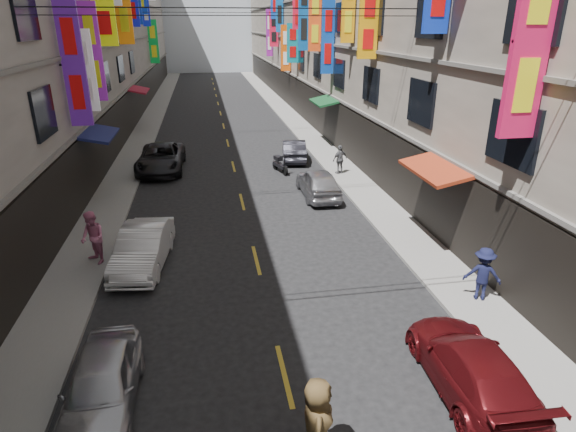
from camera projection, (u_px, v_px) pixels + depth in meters
name	position (u px, v px, depth m)	size (l,w,h in m)	color
sidewalk_left	(147.00, 128.00, 37.76)	(2.00, 90.00, 0.12)	slate
sidewalk_right	(297.00, 123.00, 39.66)	(2.00, 90.00, 0.12)	slate
haze_block	(206.00, 2.00, 80.37)	(18.00, 8.00, 22.00)	silver
street_awnings	(210.00, 130.00, 22.78)	(13.99, 35.20, 0.41)	#124417
overhead_cables	(226.00, 0.00, 24.48)	(14.00, 38.04, 1.24)	black
lane_markings	(225.00, 134.00, 35.98)	(0.12, 80.20, 0.01)	gold
scooter_far_right	(280.00, 164.00, 26.54)	(0.72, 1.76, 1.14)	black
car_left_near	(101.00, 385.00, 10.08)	(1.46, 3.63, 1.24)	#BCBCC1
car_left_mid	(143.00, 248.00, 16.14)	(1.44, 4.12, 1.36)	silver
car_left_far	(161.00, 158.00, 26.69)	(2.41, 5.22, 1.45)	black
car_right_near	(471.00, 367.00, 10.62)	(1.74, 4.28, 1.24)	#5F1014
car_right_mid	(318.00, 183.00, 22.72)	(1.60, 3.97, 1.35)	#AAAAAF
car_right_far	(294.00, 150.00, 28.82)	(1.33, 3.80, 1.25)	#24242B
pedestrian_lfar	(93.00, 238.00, 16.03)	(0.89, 0.61, 1.82)	#D06E95
pedestrian_rnear	(483.00, 274.00, 13.93)	(1.05, 0.54, 1.62)	#121532
pedestrian_rfar	(340.00, 159.00, 25.78)	(0.91, 0.52, 1.56)	#555457
pedestrian_crossing	(317.00, 425.00, 8.66)	(0.93, 0.64, 1.91)	#4F3C1F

